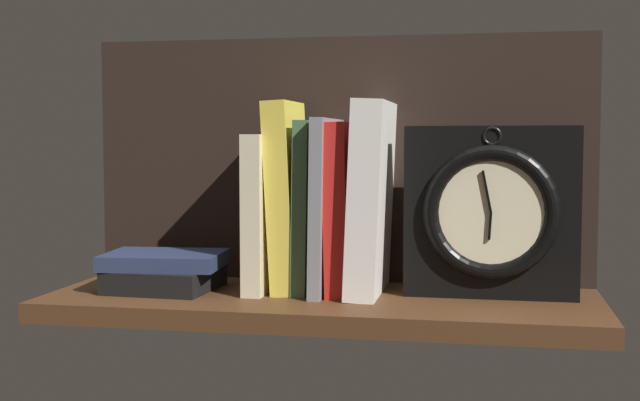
{
  "coord_description": "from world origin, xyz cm",
  "views": [
    {
      "loc": [
        20.76,
        -106.07,
        20.04
      ],
      "look_at": [
        -0.86,
        3.25,
        12.02
      ],
      "focal_mm": 47.55,
      "sensor_mm": 36.0,
      "label": 1
    }
  ],
  "objects": [
    {
      "name": "ground_plane",
      "position": [
        0.0,
        0.0,
        -1.25
      ],
      "size": [
        70.81,
        25.31,
        2.5
      ],
      "primitive_type": "cube",
      "color": "#4C2D19"
    },
    {
      "name": "book_gray_chess",
      "position": [
        -0.33,
        3.25,
        11.4
      ],
      "size": [
        1.95,
        16.04,
        22.82
      ],
      "primitive_type": "cube",
      "rotation": [
        0.0,
        0.02,
        0.0
      ],
      "color": "gray",
      "rests_on": "ground_plane"
    },
    {
      "name": "book_cream_twain",
      "position": [
        -8.4,
        3.25,
        10.36
      ],
      "size": [
        2.6,
        14.75,
        20.71
      ],
      "primitive_type": "cube",
      "rotation": [
        0.0,
        0.0,
        0.0
      ],
      "color": "beige",
      "rests_on": "ground_plane"
    },
    {
      "name": "book_green_romantic",
      "position": [
        -2.4,
        3.25,
        11.25
      ],
      "size": [
        2.28,
        12.43,
        22.52
      ],
      "primitive_type": "cube",
      "rotation": [
        0.0,
        0.02,
        0.0
      ],
      "color": "#476B44",
      "rests_on": "ground_plane"
    },
    {
      "name": "book_yellow_seinlanguage",
      "position": [
        -5.23,
        3.25,
        12.5
      ],
      "size": [
        4.43,
        12.07,
        25.13
      ],
      "primitive_type": "cube",
      "rotation": [
        0.0,
        -0.05,
        0.0
      ],
      "color": "gold",
      "rests_on": "ground_plane"
    },
    {
      "name": "book_stack_side",
      "position": [
        -21.42,
        -0.16,
        2.52
      ],
      "size": [
        16.24,
        13.26,
        4.98
      ],
      "color": "black",
      "rests_on": "ground_plane"
    },
    {
      "name": "book_white_catcher",
      "position": [
        5.95,
        3.25,
        12.51
      ],
      "size": [
        4.93,
        16.41,
        25.15
      ],
      "primitive_type": "cube",
      "rotation": [
        0.0,
        0.04,
        0.0
      ],
      "color": "silver",
      "rests_on": "ground_plane"
    },
    {
      "name": "back_panel",
      "position": [
        0.0,
        12.05,
        17.19
      ],
      "size": [
        70.81,
        1.2,
        34.39
      ],
      "primitive_type": "cube",
      "color": "black",
      "rests_on": "ground_plane"
    },
    {
      "name": "framed_clock",
      "position": [
        21.3,
        2.58,
        10.93
      ],
      "size": [
        21.78,
        5.96,
        21.78
      ],
      "color": "black",
      "rests_on": "ground_plane"
    },
    {
      "name": "book_red_requiem",
      "position": [
        2.22,
        3.25,
        11.12
      ],
      "size": [
        3.44,
        13.64,
        22.3
      ],
      "primitive_type": "cube",
      "rotation": [
        0.0,
        -0.02,
        0.0
      ],
      "color": "red",
      "rests_on": "ground_plane"
    }
  ]
}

